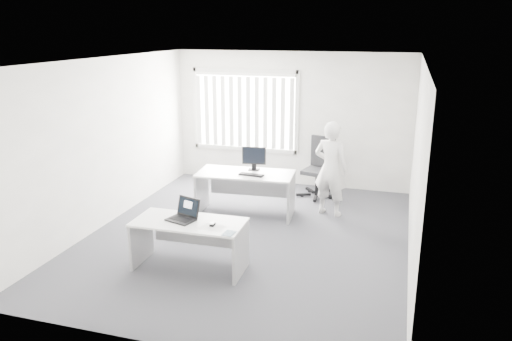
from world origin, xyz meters
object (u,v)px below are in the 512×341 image
(desk_far, at_px, (245,184))
(laptop, at_px, (180,211))
(office_chair, at_px, (318,178))
(monitor, at_px, (254,158))
(person, at_px, (331,169))
(desk_near, at_px, (189,234))

(desk_far, distance_m, laptop, 2.28)
(desk_far, relative_size, office_chair, 1.48)
(office_chair, xyz_separation_m, laptop, (-1.29, -3.63, 0.48))
(laptop, distance_m, monitor, 2.49)
(desk_far, bearing_deg, office_chair, 47.60)
(person, relative_size, laptop, 4.54)
(monitor, bearing_deg, person, 2.68)
(desk_near, relative_size, monitor, 3.60)
(laptop, bearing_deg, monitor, 100.59)
(desk_near, distance_m, desk_far, 2.24)
(office_chair, relative_size, monitor, 2.76)
(laptop, height_order, monitor, monitor)
(desk_far, height_order, monitor, monitor)
(desk_far, xyz_separation_m, person, (1.45, 0.43, 0.30))
(desk_near, bearing_deg, person, 58.78)
(desk_far, relative_size, laptop, 4.66)
(laptop, bearing_deg, desk_far, 102.26)
(desk_near, relative_size, person, 0.91)
(desk_far, bearing_deg, desk_near, -96.83)
(office_chair, height_order, laptop, office_chair)
(desk_near, distance_m, laptop, 0.36)
(person, bearing_deg, desk_far, 30.66)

